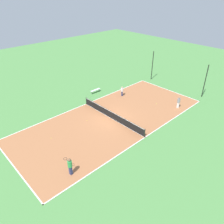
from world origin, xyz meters
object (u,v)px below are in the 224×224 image
(player_far_green, at_px, (70,165))
(player_near_white, at_px, (122,91))
(bench, at_px, (95,90))
(fence_post_back_left, at_px, (152,66))
(fence_post_back_right, at_px, (205,81))
(player_baseline_gray, at_px, (179,102))
(tennis_ball_near_net, at_px, (156,103))
(tennis_ball_left_sideline, at_px, (87,120))
(tennis_net, at_px, (112,115))
(tennis_ball_midcourt, at_px, (104,120))
(tennis_ball_right_alley, at_px, (51,138))

(player_far_green, bearing_deg, player_near_white, -63.06)
(bench, relative_size, fence_post_back_left, 0.35)
(fence_post_back_left, bearing_deg, fence_post_back_right, 0.00)
(bench, distance_m, player_baseline_gray, 11.48)
(player_far_green, distance_m, tennis_ball_near_net, 15.14)
(bench, distance_m, tennis_ball_left_sideline, 7.42)
(tennis_net, relative_size, tennis_ball_left_sideline, 142.20)
(tennis_ball_midcourt, relative_size, tennis_ball_right_alley, 1.00)
(player_far_green, height_order, fence_post_back_left, fence_post_back_left)
(tennis_ball_left_sideline, relative_size, fence_post_back_left, 0.02)
(player_far_green, bearing_deg, tennis_ball_right_alley, -14.48)
(tennis_net, relative_size, tennis_ball_near_net, 142.20)
(player_near_white, xyz_separation_m, fence_post_back_left, (-1.01, 7.83, 1.48))
(player_baseline_gray, relative_size, tennis_ball_left_sideline, 22.39)
(tennis_ball_right_alley, bearing_deg, tennis_ball_left_sideline, 90.94)
(tennis_ball_near_net, bearing_deg, player_far_green, -80.52)
(tennis_ball_midcourt, relative_size, tennis_ball_near_net, 1.00)
(tennis_ball_left_sideline, bearing_deg, player_baseline_gray, 61.86)
(tennis_ball_right_alley, xyz_separation_m, fence_post_back_right, (5.90, 19.93, 2.21))
(player_near_white, xyz_separation_m, tennis_ball_left_sideline, (1.74, -7.46, -0.73))
(bench, bearing_deg, tennis_ball_left_sideline, -137.14)
(tennis_ball_near_net, bearing_deg, tennis_ball_right_alley, -101.95)
(tennis_ball_midcourt, xyz_separation_m, tennis_ball_near_net, (1.71, 7.52, 0.00))
(tennis_ball_left_sideline, distance_m, fence_post_back_left, 15.69)
(player_near_white, relative_size, tennis_ball_right_alley, 20.18)
(tennis_net, height_order, fence_post_back_left, fence_post_back_left)
(bench, bearing_deg, tennis_net, -114.58)
(tennis_ball_midcourt, relative_size, fence_post_back_right, 0.02)
(tennis_ball_right_alley, height_order, fence_post_back_right, fence_post_back_right)
(bench, height_order, fence_post_back_left, fence_post_back_left)
(tennis_net, distance_m, tennis_ball_midcourt, 1.06)
(player_baseline_gray, distance_m, tennis_ball_right_alley, 15.73)
(player_far_green, distance_m, fence_post_back_left, 22.75)
(tennis_net, distance_m, player_far_green, 9.13)
(tennis_net, xyz_separation_m, player_near_white, (-3.36, 5.08, 0.28))
(player_baseline_gray, xyz_separation_m, tennis_ball_midcourt, (-4.17, -8.64, -0.82))
(tennis_net, xyz_separation_m, bench, (-6.66, 3.05, -0.12))
(tennis_net, height_order, tennis_ball_near_net, tennis_net)
(player_baseline_gray, bearing_deg, bench, -178.28)
(tennis_ball_right_alley, bearing_deg, fence_post_back_left, 98.07)
(player_baseline_gray, bearing_deg, tennis_ball_right_alley, -132.39)
(player_far_green, distance_m, tennis_ball_midcourt, 8.54)
(player_near_white, relative_size, tennis_ball_near_net, 20.18)
(bench, bearing_deg, tennis_ball_right_alley, -153.05)
(tennis_net, xyz_separation_m, fence_post_back_left, (-4.36, 12.91, 1.76))
(tennis_ball_left_sideline, height_order, tennis_ball_midcourt, same)
(player_baseline_gray, height_order, fence_post_back_right, fence_post_back_right)
(tennis_ball_midcourt, bearing_deg, bench, 147.98)
(tennis_ball_right_alley, distance_m, fence_post_back_left, 20.25)
(player_near_white, xyz_separation_m, tennis_ball_midcourt, (2.99, -5.97, -0.73))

